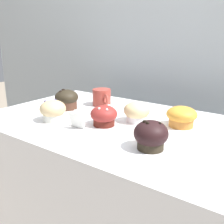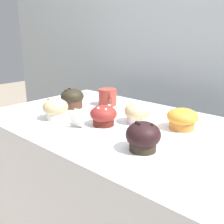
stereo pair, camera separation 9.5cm
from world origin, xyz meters
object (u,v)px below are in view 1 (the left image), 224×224
(muffin_front_right, at_px, (67,99))
(muffin_back_center, at_px, (137,112))
(muffin_back_right, at_px, (182,116))
(muffin_front_center, at_px, (104,116))
(muffin_back_left, at_px, (53,111))
(muffin_front_left, at_px, (151,135))
(coffee_cup, at_px, (102,97))

(muffin_front_right, relative_size, muffin_back_center, 1.05)
(muffin_back_right, xyz_separation_m, muffin_back_center, (-0.15, -0.05, 0.00))
(muffin_front_center, height_order, muffin_back_left, muffin_back_left)
(muffin_front_left, xyz_separation_m, muffin_back_center, (-0.15, 0.18, -0.00))
(muffin_front_left, distance_m, coffee_cup, 0.50)
(muffin_front_right, bearing_deg, muffin_front_left, -17.68)
(muffin_front_left, bearing_deg, muffin_back_center, 130.24)
(muffin_back_center, bearing_deg, muffin_front_center, -125.57)
(muffin_back_right, distance_m, coffee_cup, 0.41)
(muffin_back_left, xyz_separation_m, coffee_cup, (0.01, 0.28, -0.00))
(muffin_back_right, height_order, coffee_cup, coffee_cup)
(muffin_back_right, xyz_separation_m, coffee_cup, (-0.40, 0.06, 0.00))
(muffin_front_center, distance_m, muffin_back_left, 0.20)
(muffin_back_right, distance_m, muffin_front_right, 0.50)
(muffin_front_center, bearing_deg, muffin_front_right, 163.86)
(muffin_front_left, relative_size, muffin_front_right, 0.97)
(muffin_back_right, xyz_separation_m, muffin_front_right, (-0.49, -0.08, 0.01))
(muffin_front_center, distance_m, muffin_back_right, 0.27)
(muffin_back_right, height_order, muffin_front_left, muffin_front_left)
(muffin_back_left, bearing_deg, muffin_back_right, 28.29)
(muffin_front_center, height_order, coffee_cup, coffee_cup)
(muffin_back_right, bearing_deg, muffin_back_center, -161.75)
(muffin_front_left, height_order, coffee_cup, muffin_front_left)
(muffin_front_center, xyz_separation_m, muffin_front_left, (0.23, -0.08, 0.00))
(muffin_front_right, bearing_deg, coffee_cup, 56.02)
(muffin_back_right, relative_size, muffin_front_left, 1.08)
(muffin_front_center, height_order, muffin_front_right, muffin_front_right)
(muffin_front_right, distance_m, coffee_cup, 0.16)
(coffee_cup, bearing_deg, muffin_front_left, -35.77)
(muffin_front_center, relative_size, coffee_cup, 0.84)
(muffin_back_left, height_order, muffin_back_right, muffin_back_left)
(muffin_back_right, height_order, muffin_back_center, muffin_back_center)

